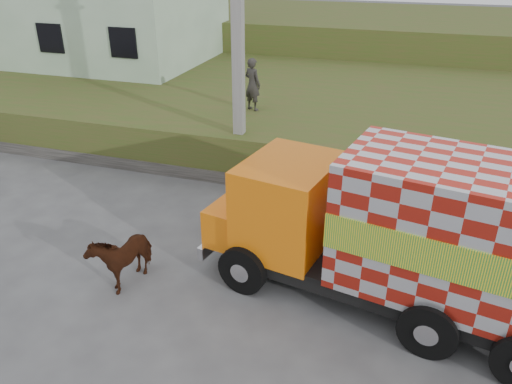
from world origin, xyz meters
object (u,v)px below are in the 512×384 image
(cargo_truck, at_px, (407,233))
(cow, at_px, (122,255))
(utility_pole, at_px, (238,47))
(pedestrian, at_px, (253,84))

(cargo_truck, distance_m, cow, 5.98)
(cow, bearing_deg, cargo_truck, 17.74)
(utility_pole, relative_size, cow, 5.17)
(utility_pole, relative_size, pedestrian, 4.49)
(cargo_truck, height_order, pedestrian, cargo_truck)
(utility_pole, xyz_separation_m, pedestrian, (-0.36, 2.38, -1.68))
(cow, bearing_deg, utility_pole, 91.81)
(pedestrian, bearing_deg, utility_pole, 122.74)
(utility_pole, xyz_separation_m, cow, (-0.63, -5.86, -3.42))
(pedestrian, bearing_deg, cargo_truck, 151.50)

